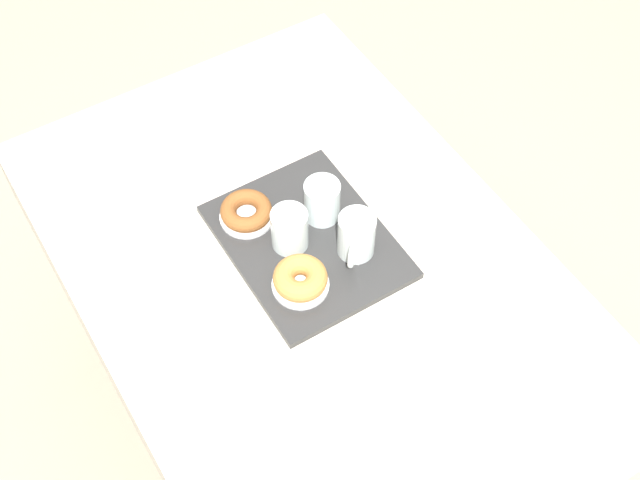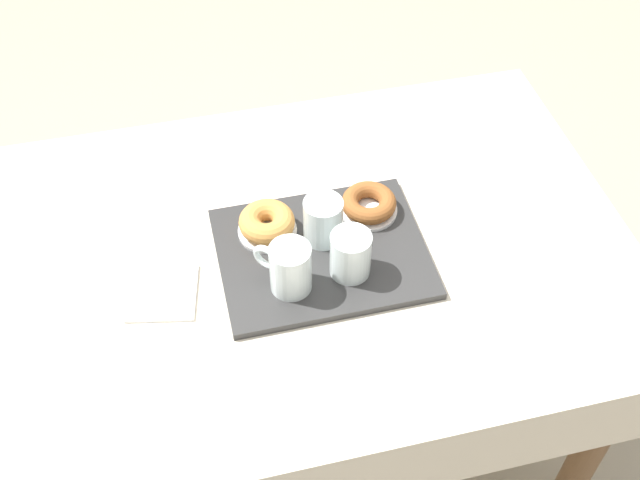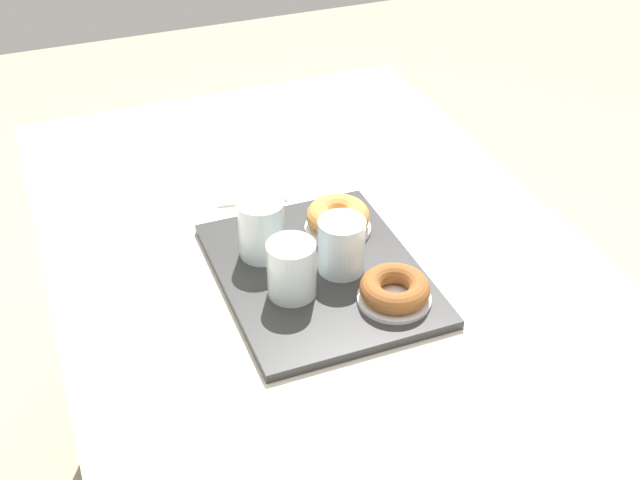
# 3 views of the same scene
# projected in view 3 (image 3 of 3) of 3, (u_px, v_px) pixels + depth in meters

# --- Properties ---
(dining_table) EXTENTS (1.29, 0.86, 0.77)m
(dining_table) POSITION_uv_depth(u_px,v_px,m) (321.00, 305.00, 1.41)
(dining_table) COLOR beige
(dining_table) RESTS_ON ground
(serving_tray) EXTENTS (0.38, 0.30, 0.02)m
(serving_tray) POSITION_uv_depth(u_px,v_px,m) (319.00, 273.00, 1.29)
(serving_tray) COLOR #2D2D2D
(serving_tray) RESTS_ON dining_table
(tea_mug_left) EXTENTS (0.10, 0.09, 0.10)m
(tea_mug_left) POSITION_uv_depth(u_px,v_px,m) (262.00, 229.00, 1.30)
(tea_mug_left) COLOR silver
(tea_mug_left) RESTS_ON serving_tray
(water_glass_near) EXTENTS (0.07, 0.07, 0.09)m
(water_glass_near) POSITION_uv_depth(u_px,v_px,m) (341.00, 247.00, 1.27)
(water_glass_near) COLOR silver
(water_glass_near) RESTS_ON serving_tray
(water_glass_far) EXTENTS (0.07, 0.07, 0.09)m
(water_glass_far) POSITION_uv_depth(u_px,v_px,m) (292.00, 272.00, 1.22)
(water_glass_far) COLOR silver
(water_glass_far) RESTS_ON serving_tray
(donut_plate_left) EXTENTS (0.11, 0.11, 0.01)m
(donut_plate_left) POSITION_uv_depth(u_px,v_px,m) (338.00, 228.00, 1.37)
(donut_plate_left) COLOR white
(donut_plate_left) RESTS_ON serving_tray
(sugar_donut_left) EXTENTS (0.11, 0.11, 0.04)m
(sugar_donut_left) POSITION_uv_depth(u_px,v_px,m) (338.00, 216.00, 1.36)
(sugar_donut_left) COLOR #BC7F3D
(sugar_donut_left) RESTS_ON donut_plate_left
(donut_plate_right) EXTENTS (0.11, 0.11, 0.01)m
(donut_plate_right) POSITION_uv_depth(u_px,v_px,m) (394.00, 299.00, 1.23)
(donut_plate_right) COLOR white
(donut_plate_right) RESTS_ON serving_tray
(sugar_donut_right) EXTENTS (0.11, 0.11, 0.03)m
(sugar_donut_right) POSITION_uv_depth(u_px,v_px,m) (395.00, 288.00, 1.21)
(sugar_donut_right) COLOR brown
(sugar_donut_right) RESTS_ON donut_plate_right
(paper_napkin) EXTENTS (0.14, 0.15, 0.01)m
(paper_napkin) POSITION_uv_depth(u_px,v_px,m) (249.00, 185.00, 1.51)
(paper_napkin) COLOR white
(paper_napkin) RESTS_ON dining_table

